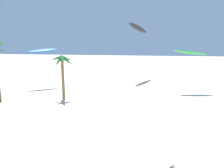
% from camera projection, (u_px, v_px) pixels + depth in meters
% --- Properties ---
extents(palm_tree_4, '(3.64, 3.45, 6.48)m').
position_uv_depth(palm_tree_4, '(62.00, 64.00, 29.09)').
color(palm_tree_4, olive).
rests_on(palm_tree_4, ground).
extents(flying_kite_0, '(4.89, 11.77, 7.53)m').
position_uv_depth(flying_kite_0, '(43.00, 51.00, 36.98)').
color(flying_kite_0, blue).
rests_on(flying_kite_0, ground).
extents(flying_kite_1, '(5.97, 12.54, 12.73)m').
position_uv_depth(flying_kite_1, '(138.00, 28.00, 44.28)').
color(flying_kite_1, black).
rests_on(flying_kite_1, ground).
extents(flying_kite_8, '(5.68, 4.98, 7.36)m').
position_uv_depth(flying_kite_8, '(190.00, 52.00, 33.14)').
color(flying_kite_8, green).
rests_on(flying_kite_8, ground).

